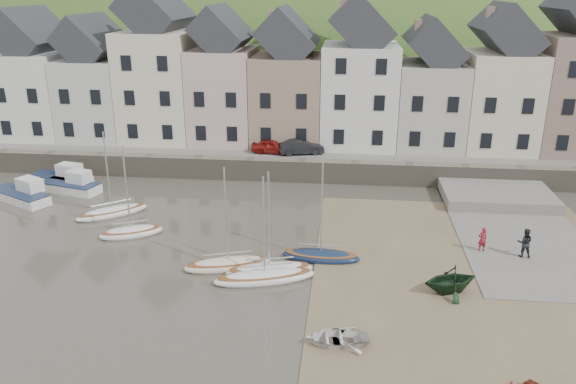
# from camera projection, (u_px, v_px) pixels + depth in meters

# --- Properties ---
(ground) EXTENTS (160.00, 160.00, 0.00)m
(ground) POSITION_uv_depth(u_px,v_px,m) (276.00, 280.00, 31.30)
(ground) COLOR #484238
(ground) RESTS_ON ground
(quay_land) EXTENTS (90.00, 30.00, 1.50)m
(quay_land) POSITION_uv_depth(u_px,v_px,m) (314.00, 129.00, 60.91)
(quay_land) COLOR #395723
(quay_land) RESTS_ON ground
(quay_street) EXTENTS (70.00, 7.00, 0.10)m
(quay_street) POSITION_uv_depth(u_px,v_px,m) (306.00, 151.00, 49.90)
(quay_street) COLOR slate
(quay_street) RESTS_ON quay_land
(seawall) EXTENTS (70.00, 1.20, 1.80)m
(seawall) POSITION_uv_depth(u_px,v_px,m) (302.00, 170.00, 46.86)
(seawall) COLOR slate
(seawall) RESTS_ON ground
(beach) EXTENTS (18.00, 26.00, 0.06)m
(beach) POSITION_uv_depth(u_px,v_px,m) (480.00, 290.00, 30.18)
(beach) COLOR brown
(beach) RESTS_ON ground
(slipway) EXTENTS (8.00, 18.00, 0.12)m
(slipway) POSITION_uv_depth(u_px,v_px,m) (517.00, 232.00, 37.23)
(slipway) COLOR slate
(slipway) RESTS_ON ground
(hillside) EXTENTS (134.40, 84.00, 84.00)m
(hillside) POSITION_uv_depth(u_px,v_px,m) (293.00, 198.00, 94.00)
(hillside) COLOR #395723
(hillside) RESTS_ON ground
(townhouse_terrace) EXTENTS (61.05, 8.00, 13.93)m
(townhouse_terrace) POSITION_uv_depth(u_px,v_px,m) (329.00, 80.00, 51.00)
(townhouse_terrace) COLOR silver
(townhouse_terrace) RESTS_ON quay_land
(sailboat_0) EXTENTS (4.92, 4.38, 6.32)m
(sailboat_0) POSITION_uv_depth(u_px,v_px,m) (112.00, 212.00, 39.99)
(sailboat_0) COLOR white
(sailboat_0) RESTS_ON ground
(sailboat_1) EXTENTS (4.33, 3.10, 6.32)m
(sailboat_1) POSITION_uv_depth(u_px,v_px,m) (131.00, 232.00, 36.72)
(sailboat_1) COLOR white
(sailboat_1) RESTS_ON ground
(sailboat_2) EXTENTS (5.31, 3.03, 6.32)m
(sailboat_2) POSITION_uv_depth(u_px,v_px,m) (228.00, 264.00, 32.50)
(sailboat_2) COLOR beige
(sailboat_2) RESTS_ON ground
(sailboat_3) EXTENTS (5.22, 2.75, 6.32)m
(sailboat_3) POSITION_uv_depth(u_px,v_px,m) (270.00, 270.00, 31.85)
(sailboat_3) COLOR white
(sailboat_3) RESTS_ON ground
(sailboat_4) EXTENTS (5.88, 3.13, 6.32)m
(sailboat_4) POSITION_uv_depth(u_px,v_px,m) (265.00, 277.00, 31.08)
(sailboat_4) COLOR white
(sailboat_4) RESTS_ON ground
(sailboat_5) EXTENTS (4.73, 1.75, 6.32)m
(sailboat_5) POSITION_uv_depth(u_px,v_px,m) (321.00, 256.00, 33.49)
(sailboat_5) COLOR #152543
(sailboat_5) RESTS_ON ground
(motorboat_0) EXTENTS (5.55, 2.85, 1.70)m
(motorboat_0) POSITION_uv_depth(u_px,v_px,m) (63.00, 177.00, 46.16)
(motorboat_0) COLOR white
(motorboat_0) RESTS_ON ground
(motorboat_1) EXTENTS (5.65, 4.02, 1.70)m
(motorboat_1) POSITION_uv_depth(u_px,v_px,m) (22.00, 193.00, 42.59)
(motorboat_1) COLOR white
(motorboat_1) RESTS_ON ground
(motorboat_2) EXTENTS (5.16, 2.96, 1.70)m
(motorboat_2) POSITION_uv_depth(u_px,v_px,m) (72.00, 185.00, 44.49)
(motorboat_2) COLOR white
(motorboat_2) RESTS_ON ground
(rowboat_white) EXTENTS (3.12, 2.42, 0.59)m
(rowboat_white) POSITION_uv_depth(u_px,v_px,m) (337.00, 338.00, 25.54)
(rowboat_white) COLOR silver
(rowboat_white) RESTS_ON beach
(rowboat_green) EXTENTS (3.66, 3.43, 1.55)m
(rowboat_green) POSITION_uv_depth(u_px,v_px,m) (450.00, 279.00, 29.63)
(rowboat_green) COLOR #16321B
(rowboat_green) RESTS_ON beach
(person_red) EXTENTS (0.63, 0.49, 1.52)m
(person_red) POSITION_uv_depth(u_px,v_px,m) (482.00, 239.00, 34.21)
(person_red) COLOR maroon
(person_red) RESTS_ON slipway
(person_dark) EXTENTS (0.97, 0.81, 1.80)m
(person_dark) POSITION_uv_depth(u_px,v_px,m) (525.00, 243.00, 33.41)
(person_dark) COLOR black
(person_dark) RESTS_ON slipway
(car_left) EXTENTS (3.58, 1.71, 1.18)m
(car_left) POSITION_uv_depth(u_px,v_px,m) (272.00, 146.00, 49.04)
(car_left) COLOR maroon
(car_left) RESTS_ON quay_street
(car_right) EXTENTS (4.08, 2.28, 1.27)m
(car_right) POSITION_uv_depth(u_px,v_px,m) (301.00, 147.00, 48.76)
(car_right) COLOR black
(car_right) RESTS_ON quay_street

